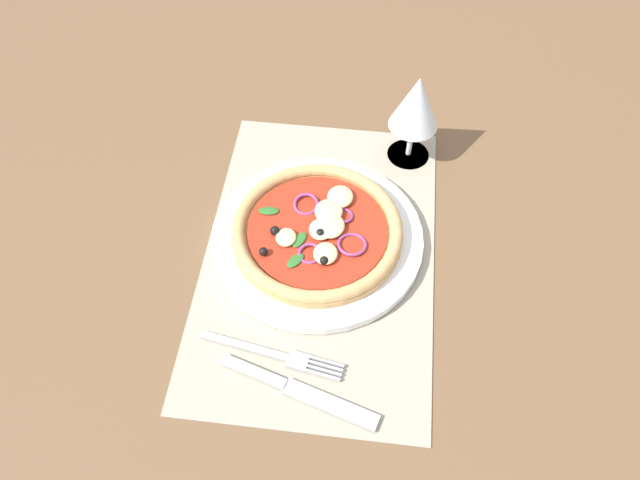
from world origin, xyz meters
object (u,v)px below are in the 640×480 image
(plate, at_px, (317,238))
(fork, at_px, (279,356))
(wine_glass, at_px, (416,105))
(knife, at_px, (300,391))
(pizza, at_px, (318,230))

(plate, distance_m, fork, 0.18)
(plate, height_order, wine_glass, wine_glass)
(knife, xyz_separation_m, wine_glass, (-0.40, 0.11, 0.09))
(knife, bearing_deg, plate, 108.41)
(plate, distance_m, pizza, 0.02)
(knife, relative_size, wine_glass, 1.32)
(plate, bearing_deg, fork, -7.89)
(fork, distance_m, wine_glass, 0.40)
(wine_glass, bearing_deg, pizza, -33.09)
(fork, bearing_deg, knife, -43.95)
(plate, xyz_separation_m, wine_glass, (-0.18, 0.12, 0.09))
(plate, xyz_separation_m, knife, (0.22, 0.01, -0.00))
(wine_glass, bearing_deg, fork, -21.74)
(fork, distance_m, knife, 0.05)
(fork, bearing_deg, wine_glass, 78.31)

